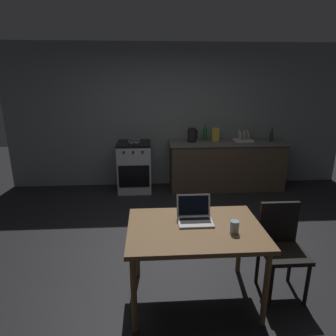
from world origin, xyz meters
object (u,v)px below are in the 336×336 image
at_px(dish_rack, 243,139).
at_px(dining_table, 195,235).
at_px(laptop, 195,216).
at_px(bottle, 271,135).
at_px(frying_pan, 134,142).
at_px(cereal_box, 215,135).
at_px(stove_oven, 135,167).
at_px(electric_kettle, 192,135).
at_px(drinking_glass, 235,227).
at_px(bottle_b, 205,133).
at_px(chair, 281,243).

bearing_deg(dish_rack, dining_table, -114.50).
distance_m(dining_table, laptop, 0.17).
xyz_separation_m(bottle, frying_pan, (-2.51, 0.02, -0.09)).
bearing_deg(frying_pan, cereal_box, 1.93).
xyz_separation_m(stove_oven, dish_rack, (2.01, 0.00, 0.50)).
relative_size(stove_oven, dish_rack, 2.67).
xyz_separation_m(laptop, cereal_box, (0.81, 2.82, 0.23)).
distance_m(dining_table, cereal_box, 3.08).
bearing_deg(bottle, dining_table, -122.68).
bearing_deg(cereal_box, electric_kettle, -177.39).
xyz_separation_m(drinking_glass, dish_rack, (1.01, 3.05, 0.15)).
bearing_deg(bottle_b, drinking_glass, -95.80).
bearing_deg(stove_oven, bottle, -1.08).
bearing_deg(chair, cereal_box, 109.72).
bearing_deg(dining_table, frying_pan, 102.90).
relative_size(chair, cereal_box, 3.62).
bearing_deg(drinking_glass, chair, 20.04).
distance_m(chair, drinking_glass, 0.63).
distance_m(electric_kettle, bottle_b, 0.27).
bearing_deg(bottle_b, frying_pan, -175.17).
relative_size(stove_oven, drinking_glass, 8.23).
distance_m(laptop, dish_rack, 3.10).
distance_m(stove_oven, laptop, 2.90).
relative_size(laptop, dish_rack, 0.94).
bearing_deg(bottle_b, stove_oven, -176.40).
height_order(chair, laptop, laptop).
xyz_separation_m(chair, bottle, (1.00, 2.80, 0.51)).
bearing_deg(electric_kettle, cereal_box, 2.61).
xyz_separation_m(stove_oven, bottle_b, (1.31, 0.08, 0.59)).
relative_size(chair, frying_pan, 2.26).
distance_m(drinking_glass, bottle_b, 3.15).
xyz_separation_m(bottle, dish_rack, (-0.51, 0.05, -0.07)).
distance_m(frying_pan, bottle_b, 1.31).
relative_size(stove_oven, bottle, 3.65).
relative_size(bottle, bottle_b, 0.86).
distance_m(laptop, drinking_glass, 0.39).
distance_m(electric_kettle, dish_rack, 0.95).
relative_size(stove_oven, frying_pan, 2.30).
distance_m(drinking_glass, dish_rack, 3.21).
height_order(frying_pan, drinking_glass, frying_pan).
relative_size(electric_kettle, bottle, 1.04).
xyz_separation_m(chair, cereal_box, (-0.03, 2.87, 0.52)).
xyz_separation_m(frying_pan, dish_rack, (2.00, 0.03, 0.02)).
bearing_deg(cereal_box, bottle, -3.91).
bearing_deg(drinking_glass, cereal_box, 80.74).
distance_m(laptop, electric_kettle, 2.84).
relative_size(drinking_glass, dish_rack, 0.32).
relative_size(dining_table, bottle_b, 4.20).
distance_m(chair, dish_rack, 2.93).
height_order(laptop, frying_pan, laptop).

